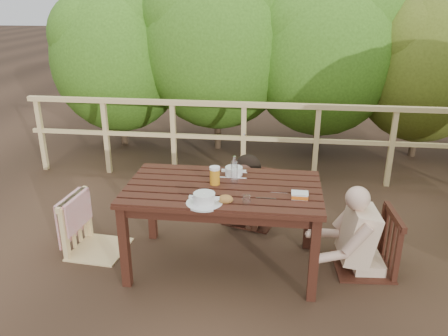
# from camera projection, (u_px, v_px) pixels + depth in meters

# --- Properties ---
(ground) EXTENTS (60.00, 60.00, 0.00)m
(ground) POSITION_uv_depth(u_px,v_px,m) (223.00, 264.00, 3.98)
(ground) COLOR #462F1F
(ground) RESTS_ON ground
(table) EXTENTS (1.61, 0.90, 0.74)m
(table) POSITION_uv_depth(u_px,v_px,m) (223.00, 227.00, 3.85)
(table) COLOR black
(table) RESTS_ON ground
(chair_left) EXTENTS (0.54, 0.54, 1.00)m
(chair_left) POSITION_uv_depth(u_px,v_px,m) (94.00, 202.00, 4.02)
(chair_left) COLOR #DEBD7A
(chair_left) RESTS_ON ground
(chair_far) EXTENTS (0.61, 0.61, 0.99)m
(chair_far) POSITION_uv_depth(u_px,v_px,m) (253.00, 177.00, 4.59)
(chair_far) COLOR black
(chair_far) RESTS_ON ground
(chair_right) EXTENTS (0.54, 0.54, 1.00)m
(chair_right) POSITION_uv_depth(u_px,v_px,m) (368.00, 216.00, 3.76)
(chair_right) COLOR black
(chair_right) RESTS_ON ground
(woman) EXTENTS (0.62, 0.69, 1.17)m
(woman) POSITION_uv_depth(u_px,v_px,m) (253.00, 168.00, 4.58)
(woman) COLOR black
(woman) RESTS_ON ground
(diner_right) EXTENTS (0.66, 0.55, 1.26)m
(diner_right) POSITION_uv_depth(u_px,v_px,m) (374.00, 203.00, 3.71)
(diner_right) COLOR beige
(diner_right) RESTS_ON ground
(railing) EXTENTS (5.60, 0.10, 1.01)m
(railing) POSITION_uv_depth(u_px,v_px,m) (244.00, 142.00, 5.65)
(railing) COLOR #DEBD7A
(railing) RESTS_ON ground
(hedge_row) EXTENTS (6.60, 1.60, 3.80)m
(hedge_row) POSITION_uv_depth(u_px,v_px,m) (281.00, 20.00, 6.20)
(hedge_row) COLOR #396719
(hedge_row) RESTS_ON ground
(soup_near) EXTENTS (0.28, 0.28, 0.09)m
(soup_near) POSITION_uv_depth(u_px,v_px,m) (204.00, 199.00, 3.40)
(soup_near) COLOR white
(soup_near) RESTS_ON table
(soup_far) EXTENTS (0.26, 0.26, 0.09)m
(soup_far) POSITION_uv_depth(u_px,v_px,m) (234.00, 172.00, 3.93)
(soup_far) COLOR white
(soup_far) RESTS_ON table
(bread_roll) EXTENTS (0.12, 0.09, 0.07)m
(bread_roll) POSITION_uv_depth(u_px,v_px,m) (226.00, 199.00, 3.42)
(bread_roll) COLOR olive
(bread_roll) RESTS_ON table
(beer_glass) EXTENTS (0.09, 0.09, 0.17)m
(beer_glass) POSITION_uv_depth(u_px,v_px,m) (215.00, 176.00, 3.72)
(beer_glass) COLOR #C87428
(beer_glass) RESTS_ON table
(bottle) EXTENTS (0.06, 0.06, 0.25)m
(bottle) POSITION_uv_depth(u_px,v_px,m) (234.00, 170.00, 3.73)
(bottle) COLOR silver
(bottle) RESTS_ON table
(tumbler) EXTENTS (0.06, 0.06, 0.07)m
(tumbler) POSITION_uv_depth(u_px,v_px,m) (247.00, 200.00, 3.41)
(tumbler) COLOR white
(tumbler) RESTS_ON table
(butter_tub) EXTENTS (0.13, 0.10, 0.06)m
(butter_tub) POSITION_uv_depth(u_px,v_px,m) (300.00, 196.00, 3.50)
(butter_tub) COLOR white
(butter_tub) RESTS_ON table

